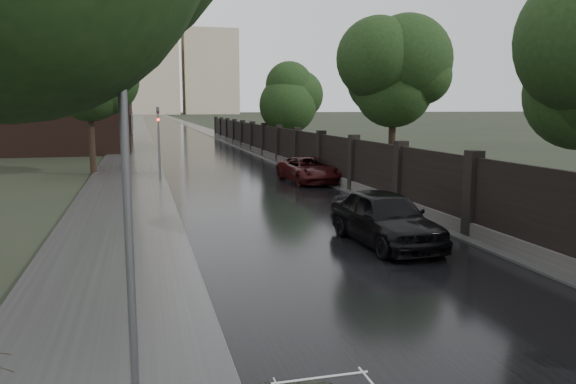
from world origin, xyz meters
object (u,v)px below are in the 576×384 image
at_px(tree_left_far, 89,85).
at_px(car_right_near, 385,218).
at_px(tree_right_b, 393,88).
at_px(lamp_post, 128,226).
at_px(tree_right_c, 298,95).
at_px(traffic_light, 159,138).
at_px(car_right_far, 309,170).

xyz_separation_m(tree_left_far, car_right_near, (9.61, -20.20, -4.43)).
bearing_deg(tree_right_b, tree_left_far, 152.70).
bearing_deg(lamp_post, car_right_near, 49.83).
relative_size(tree_left_far, tree_right_c, 1.05).
bearing_deg(lamp_post, traffic_light, 87.32).
xyz_separation_m(tree_right_c, car_right_near, (-5.89, -30.20, -4.14)).
bearing_deg(tree_left_far, tree_right_b, -27.30).
distance_m(tree_left_far, lamp_post, 28.73).
bearing_deg(car_right_far, tree_left_far, 145.50).
bearing_deg(tree_right_c, tree_right_b, -90.00).
bearing_deg(car_right_far, tree_right_c, 71.60).
xyz_separation_m(tree_right_c, traffic_light, (-11.80, -15.01, -2.55)).
height_order(tree_left_far, car_right_far, tree_left_far).
bearing_deg(tree_right_c, tree_left_far, -147.17).
distance_m(tree_right_c, car_right_far, 17.60).
relative_size(car_right_near, car_right_far, 0.96).
xyz_separation_m(lamp_post, car_right_far, (8.80, 21.92, -1.98)).
height_order(tree_right_c, car_right_far, tree_right_c).
distance_m(lamp_post, car_right_near, 11.02).
bearing_deg(car_right_far, lamp_post, -116.38).
bearing_deg(lamp_post, car_right_far, 68.13).
bearing_deg(lamp_post, tree_right_c, 71.48).
height_order(tree_right_c, traffic_light, tree_right_c).
bearing_deg(tree_left_far, car_right_far, -29.99).
bearing_deg(car_right_near, tree_left_far, 112.35).
bearing_deg(tree_left_far, car_right_near, -64.57).
height_order(tree_right_b, tree_right_c, same).
distance_m(tree_right_c, traffic_light, 19.26).
height_order(lamp_post, car_right_near, lamp_post).
xyz_separation_m(traffic_light, car_right_far, (7.70, -1.57, -1.71)).
bearing_deg(traffic_light, tree_right_b, -14.24).
relative_size(tree_right_c, car_right_far, 1.42).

